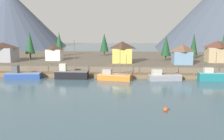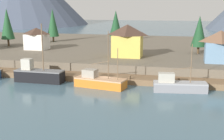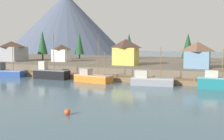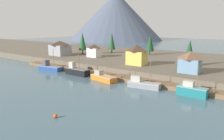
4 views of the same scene
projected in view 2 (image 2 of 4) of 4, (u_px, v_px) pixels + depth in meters
ground_plane at (128, 65)px, 71.06m from camera, size 400.00×400.00×1.00m
dock at (109, 78)px, 53.73m from camera, size 80.00×4.00×1.60m
shoreline_bank at (136, 50)px, 82.10m from camera, size 400.00×56.00×2.50m
fishing_boat_black at (38, 75)px, 53.02m from camera, size 8.55×2.63×10.10m
fishing_boat_orange at (99, 81)px, 49.75m from camera, size 8.65×4.23×9.15m
fishing_boat_grey at (178, 85)px, 47.15m from camera, size 8.36×3.53×7.41m
house_white at (37, 38)px, 74.16m from camera, size 5.29×4.32×5.27m
house_yellow at (127, 40)px, 63.09m from camera, size 6.29×4.30×6.74m
house_blue at (220, 46)px, 57.18m from camera, size 5.67×4.54×6.02m
conifer_near_left at (7, 24)px, 78.98m from camera, size 3.44×3.44×9.85m
conifer_near_right at (116, 23)px, 89.15m from camera, size 3.67×3.67×9.12m
conifer_mid_right at (53, 23)px, 89.24m from camera, size 3.40×3.40×9.62m
conifer_back_left at (199, 31)px, 67.26m from camera, size 3.40×3.40×8.36m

